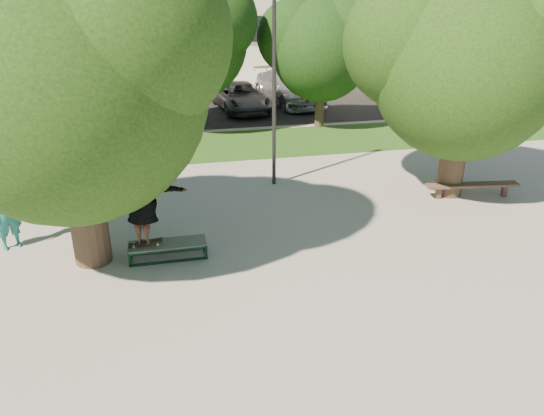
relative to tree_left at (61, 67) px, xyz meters
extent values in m
plane|color=gray|center=(4.29, -1.09, -4.42)|extent=(120.00, 120.00, 0.00)
cube|color=#224714|center=(5.29, 8.41, -4.41)|extent=(30.00, 4.00, 0.02)
cube|color=black|center=(4.29, 14.91, -4.42)|extent=(40.00, 8.00, 0.01)
cylinder|color=#38281E|center=(0.09, -0.09, -2.82)|extent=(0.84, 0.84, 3.20)
sphere|color=#15330E|center=(0.09, -0.09, -0.35)|extent=(5.80, 5.80, 5.80)
sphere|color=#15330E|center=(1.40, -0.67, 0.66)|extent=(4.06, 4.06, 4.06)
cylinder|color=#38281E|center=(10.29, 1.91, -2.92)|extent=(0.76, 0.76, 3.00)
sphere|color=#15330E|center=(10.29, 1.91, -0.64)|extent=(5.20, 5.20, 5.20)
sphere|color=#15330E|center=(8.99, 2.69, 0.01)|extent=(3.90, 3.90, 3.90)
sphere|color=#15330E|center=(11.46, 1.39, 0.27)|extent=(3.64, 3.64, 3.64)
cylinder|color=#38281E|center=(-2.21, 9.91, -3.02)|extent=(0.44, 0.44, 2.80)
sphere|color=black|center=(-2.21, 9.91, -0.96)|extent=(4.40, 4.40, 4.40)
sphere|color=black|center=(-3.31, 10.57, -0.41)|extent=(3.30, 3.30, 3.30)
sphere|color=black|center=(-1.22, 9.47, -0.19)|extent=(3.08, 3.08, 3.08)
cylinder|color=#38281E|center=(3.29, 10.91, -2.92)|extent=(0.50, 0.50, 3.00)
sphere|color=black|center=(3.29, 10.91, -0.70)|extent=(4.80, 4.80, 4.80)
sphere|color=black|center=(2.09, 11.63, -0.10)|extent=(3.60, 3.60, 3.60)
sphere|color=black|center=(4.37, 10.43, 0.14)|extent=(3.36, 3.36, 3.36)
cylinder|color=#38281E|center=(8.79, 10.41, -3.12)|extent=(0.40, 0.40, 2.60)
sphere|color=black|center=(8.79, 10.41, -1.19)|extent=(4.20, 4.20, 4.20)
sphere|color=black|center=(7.74, 11.04, -0.67)|extent=(3.15, 3.15, 3.15)
sphere|color=black|center=(9.74, 9.99, -0.46)|extent=(2.94, 2.94, 2.94)
cylinder|color=#2D2D30|center=(5.29, 3.91, -1.42)|extent=(0.12, 0.12, 6.00)
cube|color=black|center=(2.29, 23.85, -1.42)|extent=(27.60, 0.12, 1.60)
cube|color=silver|center=(22.29, 20.91, -0.42)|extent=(15.00, 10.00, 8.00)
cube|color=#475147|center=(1.79, -0.31, -4.06)|extent=(1.80, 0.60, 0.03)
cylinder|color=white|center=(1.03, -0.39, -4.02)|extent=(0.06, 0.03, 0.06)
cylinder|color=white|center=(1.03, -0.23, -4.02)|extent=(0.06, 0.03, 0.06)
cylinder|color=white|center=(1.57, -0.39, -4.02)|extent=(0.06, 0.03, 0.06)
cylinder|color=white|center=(1.57, -0.23, -4.02)|extent=(0.06, 0.03, 0.06)
cube|color=black|center=(1.30, -0.31, -3.98)|extent=(0.78, 0.20, 0.10)
imported|color=#513422|center=(1.30, -0.31, -3.08)|extent=(2.26, 1.31, 1.78)
imported|color=#1B6A67|center=(-1.91, 1.02, -3.56)|extent=(0.75, 0.66, 1.73)
cube|color=brown|center=(9.82, 1.65, -4.24)|extent=(0.16, 0.16, 0.37)
cube|color=brown|center=(11.85, 1.40, -4.24)|extent=(0.16, 0.16, 0.37)
cube|color=brown|center=(10.84, 1.53, -4.03)|extent=(2.81, 0.72, 0.07)
imported|color=silver|center=(0.79, 12.41, -3.77)|extent=(2.29, 4.04, 1.30)
imported|color=black|center=(-0.71, 13.57, -3.78)|extent=(1.87, 4.04, 1.28)
imported|color=#505054|center=(5.93, 14.30, -3.76)|extent=(2.65, 4.93, 1.31)
imported|color=#B3B3B8|center=(8.63, 15.27, -3.61)|extent=(3.15, 5.88, 1.62)
camera|label=1|loc=(1.82, -11.59, 1.65)|focal=35.00mm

